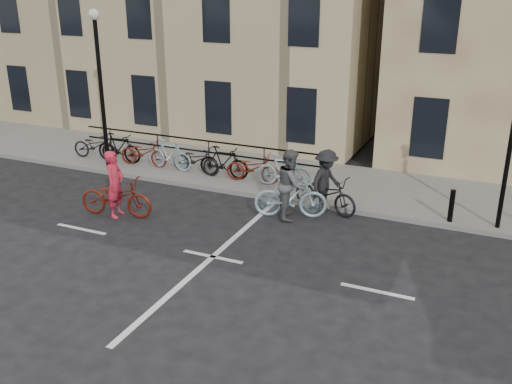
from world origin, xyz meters
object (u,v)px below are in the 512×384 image
at_px(lamp_post, 99,70).
at_px(cyclist_grey, 291,191).
at_px(traffic_light, 511,143).
at_px(cyclist_pink, 116,194).
at_px(cyclist_dark, 326,188).

bearing_deg(lamp_post, cyclist_grey, -10.20).
bearing_deg(lamp_post, traffic_light, -0.27).
relative_size(traffic_light, cyclist_pink, 1.74).
bearing_deg(cyclist_dark, cyclist_grey, 154.27).
xyz_separation_m(lamp_post, cyclist_dark, (8.08, -0.50, -2.76)).
distance_m(cyclist_pink, cyclist_dark, 5.94).
xyz_separation_m(traffic_light, cyclist_pink, (-9.90, -3.16, -1.79)).
bearing_deg(lamp_post, cyclist_pink, -48.93).
bearing_deg(traffic_light, lamp_post, 179.73).
bearing_deg(cyclist_dark, cyclist_pink, 134.19).
bearing_deg(cyclist_dark, traffic_light, -67.61).
bearing_deg(cyclist_grey, traffic_light, -95.03).
relative_size(cyclist_pink, cyclist_grey, 1.06).
distance_m(traffic_light, cyclist_grey, 5.76).
relative_size(traffic_light, cyclist_dark, 1.78).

